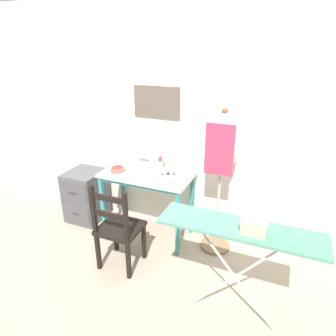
# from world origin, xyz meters

# --- Properties ---
(ground_plane) EXTENTS (14.00, 14.00, 0.00)m
(ground_plane) POSITION_xyz_m (0.00, 0.00, 0.00)
(ground_plane) COLOR tan
(wall_back) EXTENTS (10.00, 0.07, 2.55)m
(wall_back) POSITION_xyz_m (-0.00, 0.59, 1.28)
(wall_back) COLOR silver
(wall_back) RESTS_ON ground_plane
(sewing_table) EXTENTS (0.99, 0.52, 0.78)m
(sewing_table) POSITION_xyz_m (0.00, 0.25, 0.66)
(sewing_table) COLOR silver
(sewing_table) RESTS_ON ground_plane
(sewing_machine) EXTENTS (0.36, 0.17, 0.29)m
(sewing_machine) POSITION_xyz_m (-0.02, 0.32, 0.90)
(sewing_machine) COLOR white
(sewing_machine) RESTS_ON sewing_table
(fabric_bowl) EXTENTS (0.15, 0.15, 0.05)m
(fabric_bowl) POSITION_xyz_m (-0.33, 0.19, 0.80)
(fabric_bowl) COLOR #B25647
(fabric_bowl) RESTS_ON sewing_table
(scissors) EXTENTS (0.12, 0.09, 0.01)m
(scissors) POSITION_xyz_m (0.36, 0.12, 0.78)
(scissors) COLOR silver
(scissors) RESTS_ON sewing_table
(thread_spool_near_machine) EXTENTS (0.03, 0.03, 0.03)m
(thread_spool_near_machine) POSITION_xyz_m (0.17, 0.28, 0.79)
(thread_spool_near_machine) COLOR purple
(thread_spool_near_machine) RESTS_ON sewing_table
(thread_spool_mid_table) EXTENTS (0.04, 0.04, 0.04)m
(thread_spool_mid_table) POSITION_xyz_m (0.23, 0.32, 0.79)
(thread_spool_mid_table) COLOR black
(thread_spool_mid_table) RESTS_ON sewing_table
(thread_spool_far_edge) EXTENTS (0.04, 0.04, 0.03)m
(thread_spool_far_edge) POSITION_xyz_m (0.29, 0.35, 0.79)
(thread_spool_far_edge) COLOR red
(thread_spool_far_edge) RESTS_ON sewing_table
(wooden_chair) EXTENTS (0.40, 0.38, 0.92)m
(wooden_chair) POSITION_xyz_m (-0.02, -0.34, 0.43)
(wooden_chair) COLOR black
(wooden_chair) RESTS_ON ground_plane
(filing_cabinet) EXTENTS (0.42, 0.46, 0.64)m
(filing_cabinet) POSITION_xyz_m (-0.88, 0.28, 0.32)
(filing_cabinet) COLOR #4C4C51
(filing_cabinet) RESTS_ON ground_plane
(dress_form) EXTENTS (0.32, 0.32, 1.54)m
(dress_form) POSITION_xyz_m (0.79, 0.32, 1.12)
(dress_form) COLOR #846647
(dress_form) RESTS_ON ground_plane
(ironing_board) EXTENTS (1.18, 0.30, 0.89)m
(ironing_board) POSITION_xyz_m (1.15, -0.54, 0.83)
(ironing_board) COLOR #518E7A
(ironing_board) RESTS_ON ground_plane
(storage_box) EXTENTS (0.18, 0.13, 0.10)m
(storage_box) POSITION_xyz_m (1.24, -0.58, 0.93)
(storage_box) COLOR beige
(storage_box) RESTS_ON ironing_board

